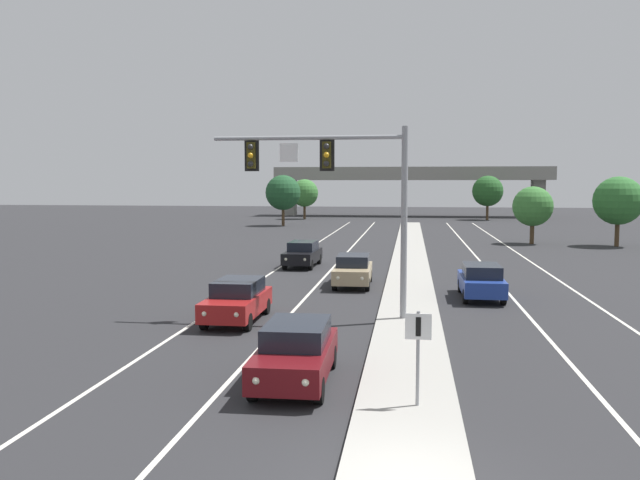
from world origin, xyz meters
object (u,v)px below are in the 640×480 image
(car_receding_blue, at_px, (481,281))
(car_oncoming_darkred, at_px, (296,352))
(median_sign_post, at_px, (418,344))
(tree_far_right_b, at_px, (618,201))
(tree_far_left_b, at_px, (283,193))
(overhead_signal_mast, at_px, (341,181))
(tree_far_right_a, at_px, (533,206))
(car_oncoming_black, at_px, (303,254))
(tree_far_right_c, at_px, (488,191))
(tree_far_left_c, at_px, (304,193))
(car_oncoming_tan, at_px, (353,270))
(car_oncoming_red, at_px, (237,300))

(car_receding_blue, bearing_deg, car_oncoming_darkred, -114.72)
(median_sign_post, xyz_separation_m, tree_far_right_b, (16.70, 41.38, 2.18))
(tree_far_left_b, bearing_deg, median_sign_post, -75.99)
(overhead_signal_mast, bearing_deg, car_oncoming_darkred, -92.50)
(tree_far_right_a, bearing_deg, car_oncoming_darkred, -108.02)
(median_sign_post, bearing_deg, car_oncoming_black, 105.38)
(tree_far_right_c, height_order, tree_far_right_b, tree_far_right_c)
(overhead_signal_mast, bearing_deg, tree_far_left_c, 100.55)
(car_receding_blue, bearing_deg, tree_far_right_b, 62.42)
(car_oncoming_darkred, distance_m, car_oncoming_black, 23.56)
(car_oncoming_tan, relative_size, tree_far_left_c, 0.78)
(median_sign_post, bearing_deg, car_oncoming_darkred, 150.65)
(car_oncoming_black, distance_m, tree_far_right_a, 24.66)
(car_receding_blue, distance_m, tree_far_right_b, 29.72)
(car_oncoming_red, bearing_deg, car_oncoming_black, 90.64)
(tree_far_left_c, height_order, tree_far_left_b, tree_far_left_b)
(car_oncoming_darkred, distance_m, tree_far_right_b, 44.41)
(car_oncoming_tan, xyz_separation_m, car_receding_blue, (6.10, -2.81, 0.00))
(tree_far_right_a, xyz_separation_m, tree_far_left_b, (-25.78, 19.93, 0.81))
(tree_far_left_c, bearing_deg, tree_far_left_b, -90.83)
(overhead_signal_mast, relative_size, tree_far_right_b, 1.28)
(car_oncoming_darkred, height_order, tree_far_left_b, tree_far_left_b)
(car_oncoming_darkred, relative_size, tree_far_right_a, 0.91)
(median_sign_post, relative_size, car_oncoming_black, 0.49)
(car_oncoming_tan, distance_m, tree_far_right_b, 30.79)
(median_sign_post, height_order, tree_far_left_c, tree_far_left_c)
(car_oncoming_black, xyz_separation_m, tree_far_right_a, (17.04, 17.66, 2.40))
(overhead_signal_mast, bearing_deg, tree_far_left_b, 103.60)
(car_receding_blue, bearing_deg, car_oncoming_red, -147.32)
(car_oncoming_tan, distance_m, car_oncoming_black, 8.02)
(car_oncoming_red, height_order, tree_far_right_a, tree_far_right_a)
(overhead_signal_mast, relative_size, tree_far_right_c, 1.19)
(car_oncoming_black, distance_m, tree_far_left_b, 38.72)
(tree_far_left_b, height_order, tree_far_right_b, tree_far_left_b)
(car_oncoming_red, distance_m, tree_far_left_b, 54.52)
(overhead_signal_mast, bearing_deg, tree_far_right_b, 58.40)
(car_oncoming_tan, xyz_separation_m, car_oncoming_black, (-3.80, 7.06, 0.00))
(car_oncoming_black, distance_m, tree_far_right_b, 28.85)
(car_oncoming_red, xyz_separation_m, tree_far_left_c, (-8.70, 68.38, 2.93))
(car_oncoming_darkred, xyz_separation_m, tree_far_right_a, (13.31, 40.92, 2.40))
(overhead_signal_mast, xyz_separation_m, tree_far_right_b, (19.51, 31.72, -1.57))
(tree_far_right_b, bearing_deg, car_receding_blue, -117.58)
(car_oncoming_tan, bearing_deg, tree_far_right_a, 61.82)
(tree_far_left_c, xyz_separation_m, tree_far_left_b, (-0.21, -14.70, 0.28))
(median_sign_post, bearing_deg, tree_far_left_b, 104.01)
(car_oncoming_red, xyz_separation_m, car_oncoming_tan, (3.62, 9.04, 0.00))
(car_oncoming_black, bearing_deg, overhead_signal_mast, -75.14)
(tree_far_left_b, bearing_deg, overhead_signal_mast, -76.40)
(car_oncoming_red, height_order, car_oncoming_black, same)
(car_receding_blue, xyz_separation_m, tree_far_right_a, (7.15, 27.53, 2.40))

